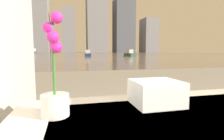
{
  "coord_description": "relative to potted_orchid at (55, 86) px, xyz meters",
  "views": [
    {
      "loc": [
        -0.69,
        0.1,
        0.78
      ],
      "look_at": [
        -0.1,
        2.54,
        0.51
      ],
      "focal_mm": 28.0,
      "sensor_mm": 36.0,
      "label": 1
    }
  ],
  "objects": [
    {
      "name": "skyline_tower_3",
      "position": [
        17.81,
        117.17,
        33.18
      ],
      "size": [
        13.16,
        11.84,
        67.65
      ],
      "color": "slate",
      "rests_on": "ground_plane"
    },
    {
      "name": "harbor_boat_2",
      "position": [
        2.71,
        25.92,
        -0.28
      ],
      "size": [
        1.19,
        2.76,
        1.01
      ],
      "color": "navy",
      "rests_on": "harbor_water"
    },
    {
      "name": "skyline_tower_2",
      "position": [
        -0.22,
        117.17,
        13.62
      ],
      "size": [
        8.31,
        7.88,
        28.52
      ],
      "color": "slate",
      "rests_on": "ground_plane"
    },
    {
      "name": "towel_stack",
      "position": [
        0.47,
        0.05,
        -0.06
      ],
      "size": [
        0.23,
        0.21,
        0.12
      ],
      "color": "white",
      "rests_on": "bathtub"
    },
    {
      "name": "harbor_boat_1",
      "position": [
        28.98,
        79.35,
        -0.11
      ],
      "size": [
        2.22,
        4.2,
        1.5
      ],
      "color": "#4C4C51",
      "rests_on": "harbor_water"
    },
    {
      "name": "skyline_tower_4",
      "position": [
        36.68,
        117.17,
        17.37
      ],
      "size": [
        13.06,
        12.87,
        36.03
      ],
      "color": "#4C515B",
      "rests_on": "ground_plane"
    },
    {
      "name": "potted_orchid",
      "position": [
        0.0,
        0.0,
        0.0
      ],
      "size": [
        0.11,
        0.11,
        0.42
      ],
      "color": "silver",
      "rests_on": "bathtub"
    },
    {
      "name": "harbor_water",
      "position": [
        0.75,
        61.17,
        -0.64
      ],
      "size": [
        180.0,
        110.0,
        0.01
      ],
      "color": "gray",
      "rests_on": "ground_plane"
    },
    {
      "name": "skyline_tower_5",
      "position": [
        55.66,
        117.17,
        11.28
      ],
      "size": [
        9.84,
        12.55,
        23.84
      ],
      "color": "slate",
      "rests_on": "ground_plane"
    },
    {
      "name": "harbor_boat_3",
      "position": [
        -12.46,
        66.37,
        -0.01
      ],
      "size": [
        2.88,
        4.97,
        1.76
      ],
      "color": "#4C4C51",
      "rests_on": "harbor_water"
    },
    {
      "name": "harbor_boat_0",
      "position": [
        9.15,
        25.12,
        -0.26
      ],
      "size": [
        1.17,
        2.86,
        1.05
      ],
      "color": "#335647",
      "rests_on": "harbor_water"
    }
  ]
}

